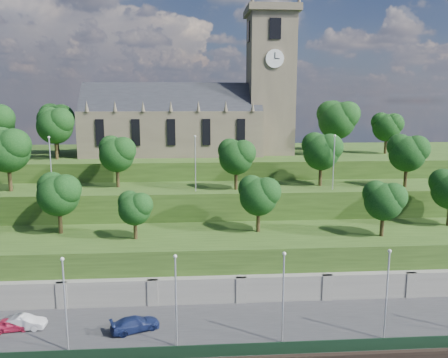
{
  "coord_description": "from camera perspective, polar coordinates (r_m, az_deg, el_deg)",
  "views": [
    {
      "loc": [
        -0.19,
        -35.31,
        24.76
      ],
      "look_at": [
        4.35,
        30.0,
        13.03
      ],
      "focal_mm": 35.0,
      "sensor_mm": 36.0,
      "label": 1
    }
  ],
  "objects": [
    {
      "name": "promenade",
      "position": [
        47.66,
        -3.42,
        -19.77
      ],
      "size": [
        160.0,
        12.0,
        2.0
      ],
      "primitive_type": "cube",
      "color": "#2D2D30",
      "rests_on": "ground"
    },
    {
      "name": "fence",
      "position": [
        42.2,
        -3.36,
        -21.54
      ],
      "size": [
        160.0,
        0.1,
        1.2
      ],
      "primitive_type": "cube",
      "color": "black",
      "rests_on": "promenade"
    },
    {
      "name": "retaining_wall",
      "position": [
        52.26,
        -3.51,
        -15.08
      ],
      "size": [
        160.0,
        2.1,
        5.0
      ],
      "color": "slate",
      "rests_on": "ground"
    },
    {
      "name": "embankment_lower",
      "position": [
        57.21,
        -3.59,
        -11.14
      ],
      "size": [
        160.0,
        12.0,
        8.0
      ],
      "primitive_type": "cube",
      "color": "#294517",
      "rests_on": "ground"
    },
    {
      "name": "embankment_upper",
      "position": [
        66.99,
        -3.68,
        -6.13
      ],
      "size": [
        160.0,
        10.0,
        12.0
      ],
      "primitive_type": "cube",
      "color": "#294517",
      "rests_on": "ground"
    },
    {
      "name": "hilltop",
      "position": [
        87.04,
        -3.78,
        -1.31
      ],
      "size": [
        160.0,
        32.0,
        15.0
      ],
      "primitive_type": "cube",
      "color": "#294517",
      "rests_on": "ground"
    },
    {
      "name": "church",
      "position": [
        81.33,
        -3.33,
        8.56
      ],
      "size": [
        38.6,
        12.35,
        27.6
      ],
      "color": "brown",
      "rests_on": "hilltop"
    },
    {
      "name": "trees_lower",
      "position": [
        55.28,
        1.32,
        -2.22
      ],
      "size": [
        70.29,
        8.99,
        7.89
      ],
      "color": "#2E2312",
      "rests_on": "embankment_lower"
    },
    {
      "name": "trees_upper",
      "position": [
        63.93,
        -2.84,
        3.7
      ],
      "size": [
        64.21,
        8.26,
        9.18
      ],
      "color": "#2E2312",
      "rests_on": "embankment_upper"
    },
    {
      "name": "trees_hilltop",
      "position": [
        79.98,
        -3.37,
        7.69
      ],
      "size": [
        75.99,
        16.27,
        9.9
      ],
      "color": "#2E2312",
      "rests_on": "hilltop"
    },
    {
      "name": "lamp_posts_promenade",
      "position": [
        41.74,
        -6.3,
        -14.83
      ],
      "size": [
        60.36,
        0.36,
        9.09
      ],
      "color": "#B2B2B7",
      "rests_on": "promenade"
    },
    {
      "name": "lamp_posts_upper",
      "position": [
        61.85,
        -3.77,
        2.58
      ],
      "size": [
        40.36,
        0.36,
        8.04
      ],
      "color": "#B2B2B7",
      "rests_on": "embankment_upper"
    },
    {
      "name": "car_left",
      "position": [
        50.89,
        -25.99,
        -16.7
      ],
      "size": [
        3.94,
        2.05,
        1.28
      ],
      "primitive_type": "imported",
      "rotation": [
        0.0,
        0.0,
        1.72
      ],
      "color": "#AD1C3D",
      "rests_on": "promenade"
    },
    {
      "name": "car_middle",
      "position": [
        50.65,
        -24.66,
        -16.65
      ],
      "size": [
        4.27,
        1.54,
        1.4
      ],
      "primitive_type": "imported",
      "rotation": [
        0.0,
        0.0,
        1.56
      ],
      "color": "#ACABAF",
      "rests_on": "promenade"
    },
    {
      "name": "car_right",
      "position": [
        47.01,
        -11.52,
        -18.04
      ],
      "size": [
        5.29,
        3.65,
        1.42
      ],
      "primitive_type": "imported",
      "rotation": [
        0.0,
        0.0,
        1.95
      ],
      "color": "#162150",
      "rests_on": "promenade"
    }
  ]
}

